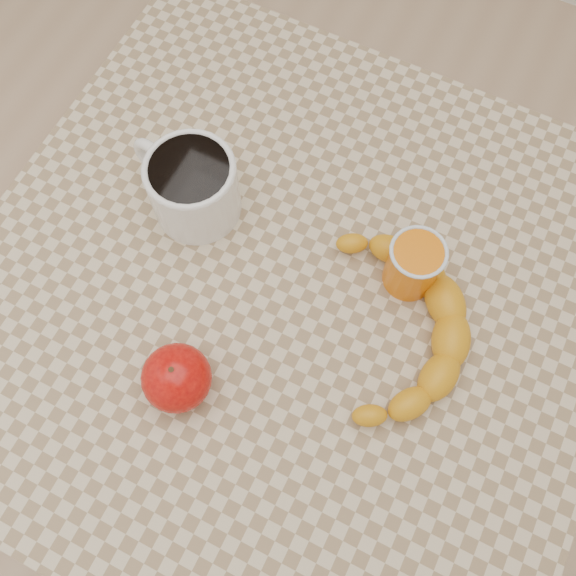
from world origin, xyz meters
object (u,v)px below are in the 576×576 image
at_px(apple, 177,378).
at_px(banana, 398,327).
at_px(coffee_mug, 191,185).
at_px(orange_juice_glass, 413,265).
at_px(table, 288,317).

bearing_deg(apple, banana, 40.60).
height_order(coffee_mug, banana, coffee_mug).
bearing_deg(apple, coffee_mug, 115.24).
bearing_deg(orange_juice_glass, apple, -127.03).
bearing_deg(coffee_mug, table, -19.76).
xyz_separation_m(orange_juice_glass, apple, (-0.18, -0.24, -0.00)).
xyz_separation_m(orange_juice_glass, banana, (0.01, -0.07, -0.02)).
bearing_deg(orange_juice_glass, table, -145.33).
bearing_deg(banana, coffee_mug, 151.69).
xyz_separation_m(table, apple, (-0.06, -0.16, 0.12)).
bearing_deg(apple, orange_juice_glass, 52.97).
xyz_separation_m(table, coffee_mug, (-0.16, 0.06, 0.14)).
distance_m(coffee_mug, banana, 0.31).
bearing_deg(coffee_mug, banana, -8.72).
height_order(table, orange_juice_glass, orange_juice_glass).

